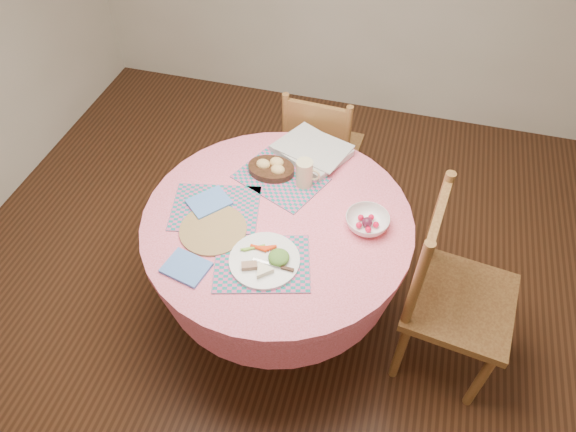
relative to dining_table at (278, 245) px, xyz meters
name	(u,v)px	position (x,y,z in m)	size (l,w,h in m)	color
ground	(279,307)	(0.00, 0.00, -0.56)	(4.00, 4.00, 0.00)	#331C0F
room_envelope	(273,14)	(0.00, 0.00, 1.16)	(4.01, 4.01, 2.71)	silver
dining_table	(278,245)	(0.00, 0.00, 0.00)	(1.24, 1.24, 0.75)	pink
chair_right	(450,291)	(0.82, -0.04, -0.01)	(0.52, 0.54, 1.05)	brown
chair_back	(320,150)	(0.02, 0.83, -0.08)	(0.45, 0.43, 0.92)	brown
placemat_front	(262,263)	(0.01, -0.26, 0.20)	(0.40, 0.30, 0.01)	#14726F
placemat_left	(215,208)	(-0.29, -0.02, 0.20)	(0.40, 0.30, 0.01)	#14726F
placemat_back	(281,178)	(-0.06, 0.25, 0.20)	(0.40, 0.30, 0.01)	#14726F
wicker_trivet	(213,230)	(-0.25, -0.15, 0.20)	(0.30, 0.30, 0.01)	olive
napkin_near	(186,268)	(-0.29, -0.37, 0.20)	(0.18, 0.14, 0.01)	#507ECE
napkin_far	(209,202)	(-0.33, 0.00, 0.21)	(0.18, 0.14, 0.01)	#507ECE
dinner_plate	(265,260)	(0.02, -0.26, 0.22)	(0.30, 0.30, 0.05)	white
bread_bowl	(272,168)	(-0.11, 0.28, 0.23)	(0.23, 0.23, 0.08)	black
latte_mug	(305,173)	(0.07, 0.24, 0.27)	(0.12, 0.08, 0.14)	beige
fruit_bowl	(367,222)	(0.40, 0.06, 0.22)	(0.22, 0.22, 0.06)	white
newspaper_stack	(312,150)	(0.05, 0.47, 0.22)	(0.43, 0.40, 0.04)	silver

